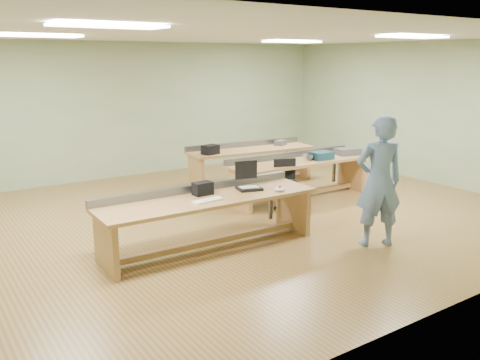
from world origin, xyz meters
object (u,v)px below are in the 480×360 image
Objects in this scene: person at (379,182)px; parts_bin_teal at (321,155)px; drinks_can at (305,158)px; laptop_base at (249,188)px; workbench_front at (208,210)px; camera_bag at (203,188)px; task_chair at (287,191)px; mug at (310,158)px; workbench_mid at (299,170)px; workbench_back at (251,158)px; parts_bin_grey at (348,151)px.

person is 4.62× the size of parts_bin_teal.
laptop_base is at bearing -150.98° from drinks_can.
workbench_front is 11.87× the size of camera_bag.
task_chair is 6.84× the size of mug.
parts_bin_teal reaches higher than workbench_mid.
person is (-0.71, -2.55, 0.38)m from workbench_mid.
drinks_can is (0.06, -1.69, 0.26)m from workbench_back.
camera_bag is 2.98m from drinks_can.
camera_bag reaches higher than parts_bin_teal.
person reaches higher than workbench_mid.
drinks_can is at bearing -178.49° from parts_bin_grey.
workbench_back reaches higher than laptop_base.
parts_bin_grey is at bearing 13.29° from camera_bag.
task_chair is 6.81× the size of drinks_can.
person reaches higher than laptop_base.
workbench_back is at bearing 105.14° from parts_bin_teal.
task_chair is 0.99m from mug.
workbench_front is 0.74m from laptop_base.
parts_bin_teal is (1.14, 2.40, -0.12)m from person.
workbench_back is 10.52× the size of camera_bag.
workbench_mid is 1.21m from parts_bin_grey.
mug is 0.15m from drinks_can.
laptop_base is at bearing 1.75° from workbench_front.
parts_bin_grey is (3.95, 1.19, 0.25)m from workbench_front.
workbench_mid is 0.52m from parts_bin_teal.
workbench_front is at bearing -128.25° from workbench_back.
workbench_back is at bearing 96.87° from mug.
person is 6.98× the size of camera_bag.
person is at bearing -93.80° from workbench_back.
parts_bin_teal reaches higher than parts_bin_grey.
workbench_back is at bearing -74.84° from person.
parts_bin_grey is at bearing 3.59° from parts_bin_teal.
workbench_front is 1.70× the size of person.
task_chair is at bearing -169.47° from parts_bin_grey.
parts_bin_grey is (0.75, 0.05, -0.01)m from parts_bin_teal.
laptop_base is (-1.35, 1.26, -0.17)m from person.
parts_bin_teal is 3.12× the size of mug.
drinks_can is (0.73, 2.42, -0.13)m from person.
person is 2.66m from parts_bin_teal.
parts_bin_grey is 3.61× the size of mug.
person is 1.86m from laptop_base.
camera_bag is at bearing -159.90° from drinks_can.
parts_bin_grey reaches higher than workbench_back.
laptop_base is 2.74m from parts_bin_teal.
workbench_back is 3.50m from laptop_base.
drinks_can is (-0.14, -0.02, 0.01)m from mug.
workbench_back is at bearing 126.24° from parts_bin_grey.
workbench_back is at bearing 68.82° from laptop_base.
laptop_base is at bearing -152.16° from mug.
workbench_front is 1.13× the size of workbench_back.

